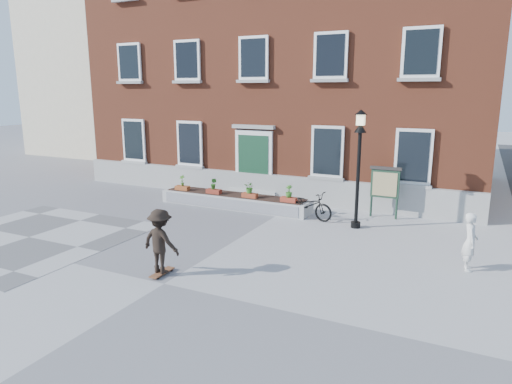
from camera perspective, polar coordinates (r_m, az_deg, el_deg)
The scene contains 10 objects.
ground at distance 11.34m, azimuth -11.41°, elevation -11.18°, with size 100.00×100.00×0.00m, color #969699.
checker_patch at distance 16.10m, azimuth -26.51°, elevation -5.08°, with size 6.00×6.00×0.01m, color #545557.
distant_building at distance 37.35m, azimuth -15.48°, elevation 15.17°, with size 10.00×12.00×13.00m, color beige.
bicycle at distance 16.44m, azimuth 6.47°, elevation -1.64°, with size 0.67×1.93×1.02m, color black.
bystander at distance 12.89m, azimuth 25.20°, elevation -5.64°, with size 0.55×0.36×1.52m, color silver.
brick_building at distance 23.77m, azimuth 5.35°, elevation 16.81°, with size 18.40×10.85×12.60m.
planter_assembly at distance 18.01m, azimuth -2.69°, elevation -0.98°, with size 6.20×1.12×1.15m.
lamp_post at distance 15.27m, azimuth 12.77°, elevation 4.80°, with size 0.40×0.40×3.93m.
notice_board at distance 16.95m, azimuth 15.83°, elevation 1.01°, with size 1.10×0.16×1.87m.
skateboarder at distance 11.57m, azimuth -11.85°, elevation -6.04°, with size 1.09×0.78×1.70m.
Camera 1 is at (6.43, -8.18, 4.52)m, focal length 32.00 mm.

